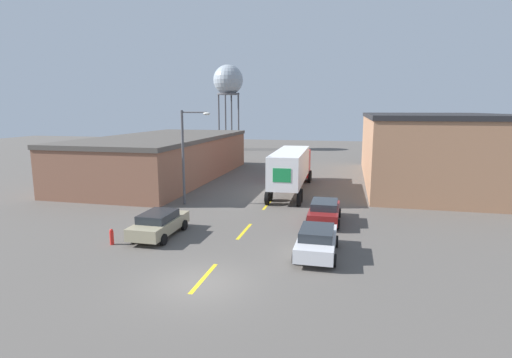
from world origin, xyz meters
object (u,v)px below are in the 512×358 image
(parked_car_right_near, at_px, (317,240))
(street_lamp, at_px, (186,150))
(parked_car_right_mid, at_px, (324,211))
(fire_hydrant, at_px, (112,237))
(water_tower, at_px, (228,81))
(semi_truck, at_px, (292,166))
(parked_car_left_near, at_px, (159,223))

(parked_car_right_near, bearing_deg, street_lamp, 140.57)
(parked_car_right_mid, xyz_separation_m, fire_hydrant, (-11.15, -7.12, -0.33))
(water_tower, bearing_deg, street_lamp, -77.34)
(semi_truck, bearing_deg, parked_car_right_mid, -71.10)
(parked_car_right_near, height_order, fire_hydrant, parked_car_right_near)
(water_tower, height_order, fire_hydrant, water_tower)
(parked_car_left_near, bearing_deg, parked_car_right_mid, 29.05)
(parked_car_right_near, bearing_deg, parked_car_right_mid, 90.00)
(parked_car_left_near, bearing_deg, street_lamp, 100.73)
(semi_truck, relative_size, parked_car_right_near, 2.87)
(parked_car_left_near, height_order, street_lamp, street_lamp)
(parked_car_right_mid, height_order, parked_car_right_near, same)
(semi_truck, distance_m, parked_car_left_near, 15.93)
(parked_car_left_near, relative_size, water_tower, 0.30)
(parked_car_right_mid, height_order, street_lamp, street_lamp)
(parked_car_right_near, relative_size, water_tower, 0.30)
(semi_truck, distance_m, water_tower, 39.74)
(parked_car_left_near, xyz_separation_m, street_lamp, (-1.48, 7.84, 3.49))
(fire_hydrant, bearing_deg, parked_car_left_near, 46.29)
(parked_car_left_near, height_order, fire_hydrant, parked_car_left_near)
(street_lamp, bearing_deg, fire_hydrant, -92.32)
(semi_truck, relative_size, fire_hydrant, 14.80)
(parked_car_right_mid, xyz_separation_m, water_tower, (-20.11, 44.35, 11.50))
(water_tower, xyz_separation_m, street_lamp, (9.36, -41.67, -8.01))
(semi_truck, relative_size, parked_car_right_mid, 2.87)
(parked_car_right_near, distance_m, street_lamp, 14.35)
(parked_car_right_mid, bearing_deg, parked_car_right_near, -90.00)
(parked_car_right_mid, relative_size, parked_car_right_near, 1.00)
(parked_car_right_mid, relative_size, fire_hydrant, 5.15)
(semi_truck, bearing_deg, fire_hydrant, -115.70)
(parked_car_right_mid, relative_size, street_lamp, 0.63)
(parked_car_right_mid, distance_m, water_tower, 50.04)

